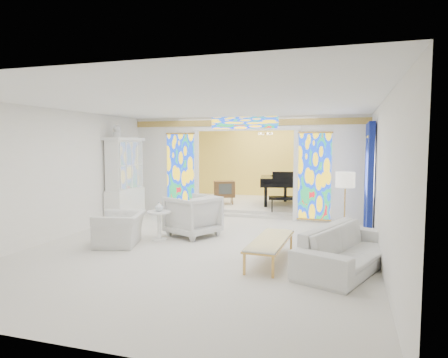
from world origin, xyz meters
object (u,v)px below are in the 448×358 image
(sofa, at_px, (348,248))
(grand_piano, at_px, (287,181))
(coffee_table, at_px, (270,241))
(tv_console, at_px, (224,189))
(armchair_left, at_px, (120,229))
(china_cabinet, at_px, (125,180))
(armchair_right, at_px, (193,216))

(sofa, relative_size, grand_piano, 0.83)
(coffee_table, xyz_separation_m, tv_console, (-2.60, 5.51, 0.29))
(armchair_left, xyz_separation_m, coffee_table, (3.36, -0.27, 0.04))
(china_cabinet, relative_size, armchair_right, 2.52)
(armchair_right, distance_m, sofa, 3.90)
(sofa, distance_m, grand_piano, 6.55)
(sofa, xyz_separation_m, coffee_table, (-1.39, 0.02, 0.02))
(china_cabinet, xyz_separation_m, armchair_right, (2.60, -1.28, -0.68))
(armchair_left, distance_m, sofa, 4.76)
(armchair_left, bearing_deg, armchair_right, 120.57)
(armchair_left, relative_size, armchair_right, 1.01)
(china_cabinet, bearing_deg, tv_console, 50.97)
(grand_piano, bearing_deg, armchair_left, -125.36)
(sofa, bearing_deg, armchair_left, 108.11)
(china_cabinet, height_order, coffee_table, china_cabinet)
(china_cabinet, bearing_deg, sofa, -24.80)
(china_cabinet, bearing_deg, armchair_right, -26.22)
(china_cabinet, height_order, tv_console, china_cabinet)
(coffee_table, bearing_deg, armchair_left, 175.49)
(coffee_table, bearing_deg, china_cabinet, 149.33)
(coffee_table, distance_m, grand_piano, 6.25)
(armchair_left, height_order, sofa, sofa)
(armchair_left, relative_size, coffee_table, 0.56)
(china_cabinet, distance_m, armchair_right, 2.97)
(china_cabinet, xyz_separation_m, sofa, (6.17, -2.85, -0.80))
(china_cabinet, height_order, armchair_right, china_cabinet)
(armchair_right, bearing_deg, tv_console, -148.38)
(sofa, xyz_separation_m, tv_console, (-3.99, 5.53, 0.31))
(armchair_right, xyz_separation_m, coffee_table, (2.17, -1.55, -0.10))
(china_cabinet, height_order, sofa, china_cabinet)
(armchair_left, bearing_deg, china_cabinet, -167.89)
(sofa, bearing_deg, china_cabinet, 86.73)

